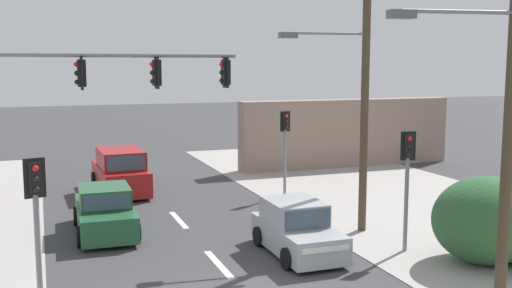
{
  "coord_description": "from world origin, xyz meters",
  "views": [
    {
      "loc": [
        -4.45,
        -12.32,
        5.49
      ],
      "look_at": [
        1.46,
        4.0,
        3.15
      ],
      "focal_mm": 42.0,
      "sensor_mm": 36.0,
      "label": 1
    }
  ],
  "objects_px": {
    "utility_pole_foreground_right": "(505,91)",
    "sedan_oncoming_near": "(105,212)",
    "pedestal_signal_left_kerb": "(36,212)",
    "pedestal_signal_far_median": "(285,139)",
    "traffic_signal_mast": "(69,109)",
    "hatchback_receding_far": "(297,230)",
    "utility_pole_midground_right": "(361,85)",
    "pedestal_signal_right_kerb": "(407,171)",
    "suv_oncoming_mid": "(121,172)"
  },
  "relations": [
    {
      "from": "utility_pole_foreground_right",
      "to": "sedan_oncoming_near",
      "type": "xyz_separation_m",
      "value": [
        -7.61,
        9.21,
        -4.21
      ]
    },
    {
      "from": "pedestal_signal_left_kerb",
      "to": "pedestal_signal_far_median",
      "type": "relative_size",
      "value": 1.0
    },
    {
      "from": "traffic_signal_mast",
      "to": "pedestal_signal_left_kerb",
      "type": "distance_m",
      "value": 3.44
    },
    {
      "from": "pedestal_signal_left_kerb",
      "to": "hatchback_receding_far",
      "type": "height_order",
      "value": "pedestal_signal_left_kerb"
    },
    {
      "from": "utility_pole_foreground_right",
      "to": "utility_pole_midground_right",
      "type": "bearing_deg",
      "value": 87.88
    },
    {
      "from": "hatchback_receding_far",
      "to": "pedestal_signal_far_median",
      "type": "bearing_deg",
      "value": 69.93
    },
    {
      "from": "traffic_signal_mast",
      "to": "pedestal_signal_right_kerb",
      "type": "relative_size",
      "value": 1.94
    },
    {
      "from": "suv_oncoming_mid",
      "to": "pedestal_signal_right_kerb",
      "type": "bearing_deg",
      "value": -58.41
    },
    {
      "from": "pedestal_signal_left_kerb",
      "to": "suv_oncoming_mid",
      "type": "height_order",
      "value": "pedestal_signal_left_kerb"
    },
    {
      "from": "utility_pole_foreground_right",
      "to": "traffic_signal_mast",
      "type": "xyz_separation_m",
      "value": [
        -8.76,
        5.39,
        -0.56
      ]
    },
    {
      "from": "sedan_oncoming_near",
      "to": "pedestal_signal_right_kerb",
      "type": "bearing_deg",
      "value": -31.69
    },
    {
      "from": "traffic_signal_mast",
      "to": "suv_oncoming_mid",
      "type": "distance_m",
      "value": 10.77
    },
    {
      "from": "pedestal_signal_right_kerb",
      "to": "pedestal_signal_far_median",
      "type": "height_order",
      "value": "same"
    },
    {
      "from": "utility_pole_foreground_right",
      "to": "pedestal_signal_far_median",
      "type": "height_order",
      "value": "utility_pole_foreground_right"
    },
    {
      "from": "pedestal_signal_far_median",
      "to": "hatchback_receding_far",
      "type": "distance_m",
      "value": 7.73
    },
    {
      "from": "pedestal_signal_far_median",
      "to": "sedan_oncoming_near",
      "type": "distance_m",
      "value": 8.37
    },
    {
      "from": "utility_pole_foreground_right",
      "to": "utility_pole_midground_right",
      "type": "distance_m",
      "value": 6.59
    },
    {
      "from": "pedestal_signal_right_kerb",
      "to": "hatchback_receding_far",
      "type": "bearing_deg",
      "value": 163.0
    },
    {
      "from": "utility_pole_foreground_right",
      "to": "pedestal_signal_right_kerb",
      "type": "distance_m",
      "value": 4.92
    },
    {
      "from": "utility_pole_midground_right",
      "to": "pedestal_signal_far_median",
      "type": "bearing_deg",
      "value": 92.5
    },
    {
      "from": "traffic_signal_mast",
      "to": "hatchback_receding_far",
      "type": "distance_m",
      "value": 7.17
    },
    {
      "from": "utility_pole_foreground_right",
      "to": "pedestal_signal_far_median",
      "type": "relative_size",
      "value": 2.56
    },
    {
      "from": "pedestal_signal_far_median",
      "to": "pedestal_signal_left_kerb",
      "type": "bearing_deg",
      "value": -135.16
    },
    {
      "from": "traffic_signal_mast",
      "to": "utility_pole_foreground_right",
      "type": "bearing_deg",
      "value": -31.58
    },
    {
      "from": "pedestal_signal_far_median",
      "to": "sedan_oncoming_near",
      "type": "xyz_separation_m",
      "value": [
        -7.61,
        -3.03,
        -1.71
      ]
    },
    {
      "from": "utility_pole_midground_right",
      "to": "hatchback_receding_far",
      "type": "xyz_separation_m",
      "value": [
        -2.83,
        -1.43,
        -4.11
      ]
    },
    {
      "from": "suv_oncoming_mid",
      "to": "pedestal_signal_far_median",
      "type": "bearing_deg",
      "value": -25.71
    },
    {
      "from": "utility_pole_midground_right",
      "to": "traffic_signal_mast",
      "type": "height_order",
      "value": "utility_pole_midground_right"
    },
    {
      "from": "suv_oncoming_mid",
      "to": "hatchback_receding_far",
      "type": "height_order",
      "value": "suv_oncoming_mid"
    },
    {
      "from": "utility_pole_foreground_right",
      "to": "sedan_oncoming_near",
      "type": "distance_m",
      "value": 12.67
    },
    {
      "from": "utility_pole_midground_right",
      "to": "hatchback_receding_far",
      "type": "distance_m",
      "value": 5.2
    },
    {
      "from": "utility_pole_midground_right",
      "to": "sedan_oncoming_near",
      "type": "relative_size",
      "value": 2.09
    },
    {
      "from": "traffic_signal_mast",
      "to": "pedestal_signal_left_kerb",
      "type": "height_order",
      "value": "traffic_signal_mast"
    },
    {
      "from": "traffic_signal_mast",
      "to": "suv_oncoming_mid",
      "type": "height_order",
      "value": "traffic_signal_mast"
    },
    {
      "from": "pedestal_signal_left_kerb",
      "to": "pedestal_signal_far_median",
      "type": "height_order",
      "value": "same"
    },
    {
      "from": "utility_pole_foreground_right",
      "to": "sedan_oncoming_near",
      "type": "bearing_deg",
      "value": 129.56
    },
    {
      "from": "utility_pole_midground_right",
      "to": "suv_oncoming_mid",
      "type": "xyz_separation_m",
      "value": [
        -6.57,
        8.7,
        -3.93
      ]
    },
    {
      "from": "traffic_signal_mast",
      "to": "sedan_oncoming_near",
      "type": "height_order",
      "value": "traffic_signal_mast"
    },
    {
      "from": "suv_oncoming_mid",
      "to": "hatchback_receding_far",
      "type": "bearing_deg",
      "value": -69.73
    },
    {
      "from": "pedestal_signal_right_kerb",
      "to": "utility_pole_foreground_right",
      "type": "bearing_deg",
      "value": -96.43
    },
    {
      "from": "pedestal_signal_far_median",
      "to": "sedan_oncoming_near",
      "type": "bearing_deg",
      "value": -158.31
    },
    {
      "from": "utility_pole_foreground_right",
      "to": "pedestal_signal_right_kerb",
      "type": "xyz_separation_m",
      "value": [
        0.48,
        4.22,
        -2.49
      ]
    },
    {
      "from": "pedestal_signal_left_kerb",
      "to": "sedan_oncoming_near",
      "type": "distance_m",
      "value": 7.05
    },
    {
      "from": "pedestal_signal_far_median",
      "to": "sedan_oncoming_near",
      "type": "height_order",
      "value": "pedestal_signal_far_median"
    },
    {
      "from": "utility_pole_foreground_right",
      "to": "suv_oncoming_mid",
      "type": "height_order",
      "value": "utility_pole_foreground_right"
    },
    {
      "from": "pedestal_signal_right_kerb",
      "to": "pedestal_signal_left_kerb",
      "type": "height_order",
      "value": "same"
    },
    {
      "from": "pedestal_signal_right_kerb",
      "to": "suv_oncoming_mid",
      "type": "distance_m",
      "value": 13.08
    },
    {
      "from": "pedestal_signal_right_kerb",
      "to": "hatchback_receding_far",
      "type": "height_order",
      "value": "pedestal_signal_right_kerb"
    },
    {
      "from": "utility_pole_foreground_right",
      "to": "pedestal_signal_far_median",
      "type": "xyz_separation_m",
      "value": [
        -0.0,
        12.24,
        -2.49
      ]
    },
    {
      "from": "suv_oncoming_mid",
      "to": "utility_pole_foreground_right",
      "type": "bearing_deg",
      "value": -67.5
    }
  ]
}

